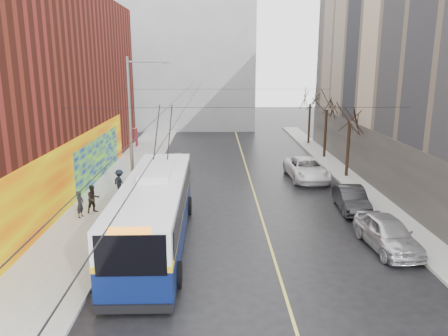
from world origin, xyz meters
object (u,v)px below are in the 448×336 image
at_px(parked_car_b, 351,199).
at_px(following_car, 177,162).
at_px(pedestrian_a, 80,204).
at_px(pedestrian_b, 93,199).
at_px(tree_far, 310,97).
at_px(streetlight_pole, 133,127).
at_px(trolleybus, 155,211).
at_px(tree_mid, 327,101).
at_px(tree_near, 350,113).
at_px(pedestrian_c, 120,182).
at_px(parked_car_c, 307,169).
at_px(parked_car_a, 387,233).

relative_size(parked_car_b, following_car, 0.98).
distance_m(pedestrian_a, pedestrian_b, 0.95).
bearing_deg(following_car, parked_car_b, -51.25).
distance_m(tree_far, pedestrian_a, 29.34).
distance_m(tree_far, pedestrian_b, 28.39).
relative_size(streetlight_pole, trolleybus, 0.69).
relative_size(tree_mid, following_car, 1.53).
xyz_separation_m(trolleybus, pedestrian_a, (-4.68, 3.50, -0.81)).
bearing_deg(tree_near, streetlight_pole, -158.38).
relative_size(following_car, pedestrian_c, 2.66).
distance_m(parked_car_c, pedestrian_a, 16.86).
bearing_deg(tree_near, tree_mid, 90.00).
xyz_separation_m(tree_near, pedestrian_a, (-17.74, -8.98, -4.06)).
bearing_deg(parked_car_b, pedestrian_b, -174.77).
relative_size(tree_near, tree_mid, 0.96).
bearing_deg(pedestrian_a, tree_mid, -35.91).
relative_size(trolleybus, parked_car_c, 2.28).
bearing_deg(tree_near, parked_car_b, -104.63).
bearing_deg(parked_car_b, tree_near, 78.67).
bearing_deg(parked_car_b, following_car, 141.89).
height_order(streetlight_pole, following_car, streetlight_pole).
height_order(parked_car_b, pedestrian_a, pedestrian_a).
relative_size(parked_car_c, pedestrian_c, 3.50).
xyz_separation_m(tree_mid, pedestrian_b, (-17.22, -15.18, -4.29)).
bearing_deg(pedestrian_c, pedestrian_b, 118.74).
distance_m(tree_near, pedestrian_c, 17.54).
distance_m(streetlight_pole, tree_near, 16.28).
bearing_deg(parked_car_b, streetlight_pole, 176.08).
xyz_separation_m(parked_car_a, pedestrian_a, (-15.74, 4.30, 0.12)).
bearing_deg(pedestrian_c, tree_far, -91.90).
bearing_deg(tree_mid, pedestrian_b, -138.61).
distance_m(tree_near, following_car, 14.05).
relative_size(streetlight_pole, following_car, 2.06).
bearing_deg(streetlight_pole, pedestrian_a, -131.16).
bearing_deg(trolleybus, pedestrian_b, 133.67).
bearing_deg(parked_car_a, parked_car_b, 85.55).
xyz_separation_m(parked_car_c, following_car, (-10.01, 2.68, -0.06)).
height_order(tree_mid, pedestrian_b, tree_mid).
xyz_separation_m(tree_near, trolleybus, (-13.06, -12.48, -3.26)).
relative_size(tree_near, pedestrian_c, 3.90).
bearing_deg(trolleybus, tree_far, 63.36).
height_order(pedestrian_b, pedestrian_c, pedestrian_c).
relative_size(streetlight_pole, parked_car_b, 2.11).
bearing_deg(tree_far, pedestrian_b, -127.83).
xyz_separation_m(tree_far, parked_car_c, (-3.20, -14.45, -4.34)).
bearing_deg(tree_far, pedestrian_a, -127.67).
distance_m(trolleybus, parked_car_b, 12.11).
bearing_deg(parked_car_c, tree_near, 5.55).
height_order(trolleybus, pedestrian_b, trolleybus).
bearing_deg(tree_near, pedestrian_c, -164.91).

